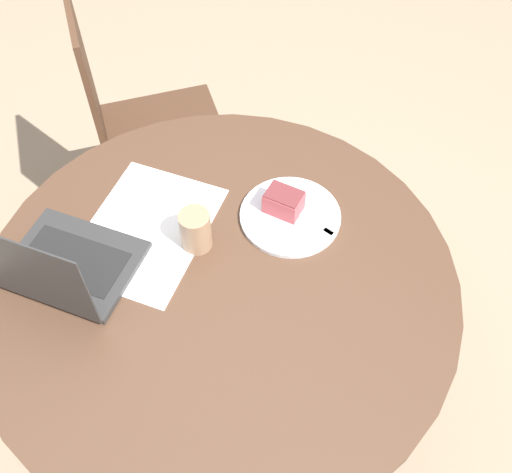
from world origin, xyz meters
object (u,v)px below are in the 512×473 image
object	(u,v)px
coffee_glass	(196,230)
plate	(290,216)
laptop	(62,265)
chair	(140,128)

from	to	relation	value
coffee_glass	plate	bearing A→B (deg)	-23.27
plate	coffee_glass	distance (m)	0.25
coffee_glass	laptop	xyz separation A→B (m)	(-0.29, 0.14, -0.01)
plate	coffee_glass	xyz separation A→B (m)	(-0.22, 0.10, 0.05)
chair	laptop	xyz separation A→B (m)	(-0.55, -0.53, 0.29)
plate	laptop	xyz separation A→B (m)	(-0.51, 0.23, 0.04)
chair	laptop	bearing A→B (deg)	-20.31
plate	laptop	world-z (taller)	laptop
plate	coffee_glass	world-z (taller)	coffee_glass
laptop	chair	bearing A→B (deg)	107.81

